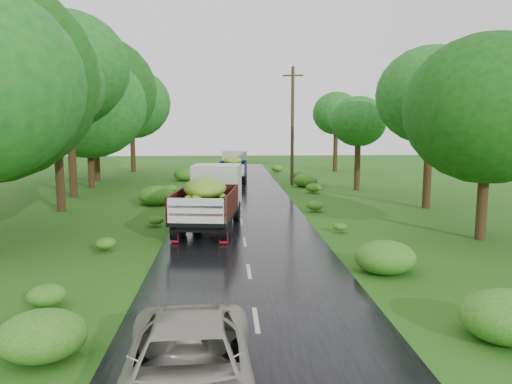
{
  "coord_description": "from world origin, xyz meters",
  "views": [
    {
      "loc": [
        -0.67,
        -11.6,
        4.82
      ],
      "look_at": [
        0.6,
        10.44,
        1.7
      ],
      "focal_mm": 35.0,
      "sensor_mm": 36.0,
      "label": 1
    }
  ],
  "objects": [
    {
      "name": "ground",
      "position": [
        0.0,
        0.0,
        0.0
      ],
      "size": [
        120.0,
        120.0,
        0.0
      ],
      "primitive_type": "plane",
      "color": "#244D10",
      "rests_on": "ground"
    },
    {
      "name": "truck_near",
      "position": [
        -1.44,
        10.73,
        1.55
      ],
      "size": [
        3.1,
        6.75,
        2.74
      ],
      "rotation": [
        0.0,
        0.0,
        -0.13
      ],
      "color": "black",
      "rests_on": "ground"
    },
    {
      "name": "car",
      "position": [
        -1.36,
        -3.71,
        0.71
      ],
      "size": [
        2.44,
        5.02,
        1.38
      ],
      "primitive_type": "imported",
      "rotation": [
        0.0,
        0.0,
        0.03
      ],
      "color": "#A49B91",
      "rests_on": "road"
    },
    {
      "name": "truck_far",
      "position": [
        -0.19,
        28.0,
        1.37
      ],
      "size": [
        2.42,
        5.9,
        2.43
      ],
      "rotation": [
        0.0,
        0.0,
        -0.07
      ],
      "color": "black",
      "rests_on": "ground"
    },
    {
      "name": "utility_pole",
      "position": [
        4.25,
        26.11,
        4.58
      ],
      "size": [
        1.54,
        0.46,
        8.89
      ],
      "rotation": [
        0.0,
        0.0,
        -0.23
      ],
      "color": "#382616",
      "rests_on": "ground"
    },
    {
      "name": "trees_left",
      "position": [
        -10.49,
        21.0,
        6.7
      ],
      "size": [
        6.13,
        34.72,
        9.97
      ],
      "color": "black",
      "rests_on": "ground"
    },
    {
      "name": "trees_right",
      "position": [
        9.79,
        18.36,
        5.5
      ],
      "size": [
        5.1,
        31.99,
        7.81
      ],
      "color": "black",
      "rests_on": "ground"
    },
    {
      "name": "road",
      "position": [
        0.0,
        5.0,
        0.01
      ],
      "size": [
        6.5,
        80.0,
        0.02
      ],
      "primitive_type": "cube",
      "color": "black",
      "rests_on": "ground"
    },
    {
      "name": "shrubs",
      "position": [
        0.0,
        14.0,
        0.35
      ],
      "size": [
        11.9,
        44.0,
        0.7
      ],
      "color": "#256818",
      "rests_on": "ground"
    },
    {
      "name": "road_lines",
      "position": [
        0.0,
        6.0,
        0.02
      ],
      "size": [
        0.12,
        69.6,
        0.0
      ],
      "color": "#BFB78C",
      "rests_on": "road"
    }
  ]
}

